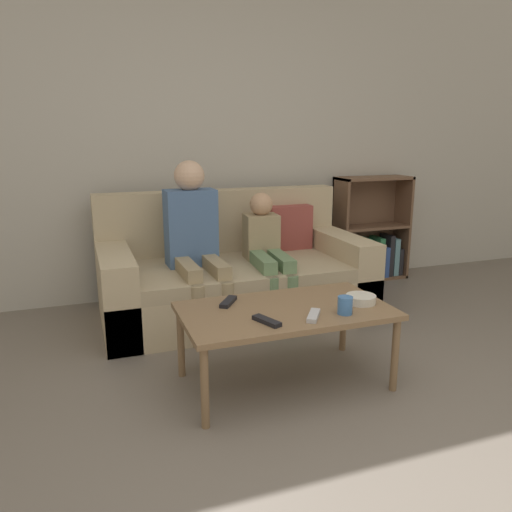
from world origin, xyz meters
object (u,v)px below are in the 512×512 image
at_px(coffee_table, 285,315).
at_px(person_adult, 194,233).
at_px(person_child, 267,248).
at_px(snack_bowl, 361,299).
at_px(cup_near, 345,305).
at_px(bookshelf, 369,241).
at_px(tv_remote_2, 267,321).
at_px(tv_remote_0, 314,316).
at_px(couch, 234,276).
at_px(tv_remote_1, 228,302).

xyz_separation_m(coffee_table, person_adult, (-0.24, 1.07, 0.27)).
xyz_separation_m(person_child, snack_bowl, (0.14, -1.08, -0.06)).
xyz_separation_m(person_adult, person_child, (0.53, -0.05, -0.14)).
bearing_deg(cup_near, bookshelf, 54.50).
bearing_deg(snack_bowl, cup_near, -144.58).
relative_size(coffee_table, snack_bowl, 6.81).
height_order(cup_near, tv_remote_2, cup_near).
relative_size(tv_remote_0, tv_remote_2, 0.95).
height_order(couch, tv_remote_0, couch).
relative_size(couch, person_child, 2.14).
height_order(tv_remote_0, tv_remote_2, same).
xyz_separation_m(person_adult, snack_bowl, (0.67, -1.14, -0.20)).
height_order(person_child, tv_remote_1, person_child).
xyz_separation_m(bookshelf, tv_remote_1, (-1.82, -1.47, 0.10)).
bearing_deg(bookshelf, person_adult, -162.54).
distance_m(coffee_table, tv_remote_2, 0.24).
bearing_deg(tv_remote_0, tv_remote_2, -148.72).
height_order(person_adult, tv_remote_2, person_adult).
xyz_separation_m(coffee_table, tv_remote_0, (0.08, -0.18, 0.05)).
relative_size(bookshelf, coffee_table, 0.86).
relative_size(tv_remote_0, tv_remote_1, 1.01).
distance_m(couch, tv_remote_0, 1.36).
distance_m(couch, person_adult, 0.51).
bearing_deg(person_adult, tv_remote_2, -88.08).
height_order(person_adult, cup_near, person_adult).
bearing_deg(snack_bowl, tv_remote_2, -170.22).
distance_m(tv_remote_1, tv_remote_2, 0.35).
bearing_deg(person_child, coffee_table, -100.97).
distance_m(person_adult, cup_near, 1.36).
distance_m(person_child, tv_remote_1, 1.01).
xyz_separation_m(cup_near, tv_remote_0, (-0.18, 0.00, -0.04)).
xyz_separation_m(tv_remote_0, snack_bowl, (0.34, 0.11, 0.01)).
distance_m(coffee_table, cup_near, 0.33).
xyz_separation_m(couch, cup_near, (0.18, -1.36, 0.20)).
xyz_separation_m(coffee_table, person_child, (0.28, 1.02, 0.12)).
xyz_separation_m(bookshelf, person_child, (-1.27, -0.62, 0.17)).
bearing_deg(tv_remote_2, cup_near, -23.73).
height_order(bookshelf, snack_bowl, bookshelf).
bearing_deg(snack_bowl, person_child, 97.32).
bearing_deg(bookshelf, person_child, -153.98).
height_order(couch, person_child, person_child).
distance_m(bookshelf, cup_near, 2.24).
bearing_deg(tv_remote_2, coffee_table, 22.56).
bearing_deg(tv_remote_2, bookshelf, 24.77).
distance_m(person_adult, tv_remote_1, 0.93).
bearing_deg(tv_remote_1, coffee_table, 2.20).
bearing_deg(tv_remote_0, person_adult, 138.57).
distance_m(coffee_table, tv_remote_1, 0.32).
relative_size(coffee_table, person_adult, 0.96).
height_order(cup_near, tv_remote_1, cup_near).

